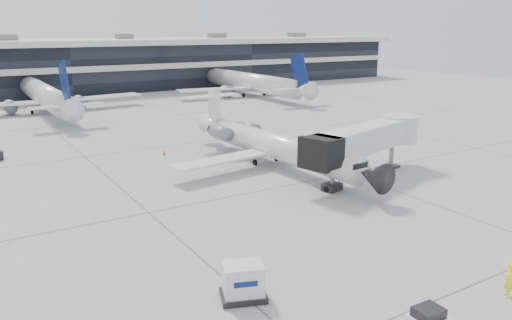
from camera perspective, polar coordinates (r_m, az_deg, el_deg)
ground at (r=43.21m, az=0.40°, el=-3.55°), size 220.00×220.00×0.00m
terminal at (r=119.04m, az=-21.44°, el=9.68°), size 170.00×22.00×10.00m
bg_jet_center at (r=91.78m, az=-22.83°, el=5.14°), size 32.00×40.00×9.60m
bg_jet_right at (r=105.51m, az=-0.80°, el=7.42°), size 32.00×40.00×9.60m
regional_jet at (r=50.66m, az=1.85°, el=1.81°), size 22.51×28.12×6.49m
jet_bridge at (r=47.61m, az=12.86°, el=2.47°), size 15.83×6.68×5.13m
ramp_worker at (r=29.74m, az=26.90°, el=-12.13°), size 0.82×0.82×1.91m
cargo_uld at (r=26.50m, az=-1.48°, el=-13.74°), size 2.80×2.44×1.91m
traffic_cone at (r=56.29m, az=-10.46°, el=0.86°), size 0.47×0.47×0.57m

